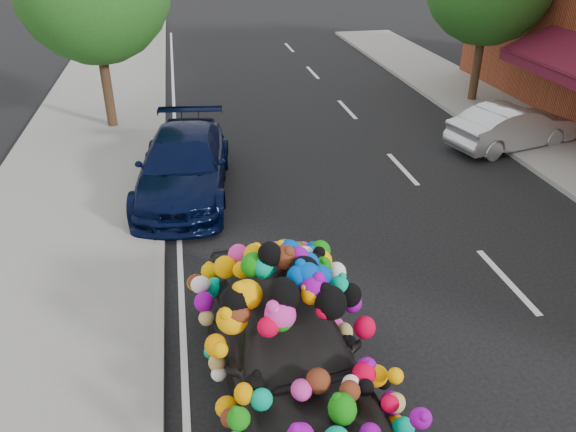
% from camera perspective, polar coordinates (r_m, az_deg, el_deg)
% --- Properties ---
extents(ground, '(100.00, 100.00, 0.00)m').
position_cam_1_polar(ground, '(9.31, 1.83, -8.98)').
color(ground, black).
rests_on(ground, ground).
extents(sidewalk, '(4.00, 60.00, 0.12)m').
position_cam_1_polar(sidewalk, '(9.49, -24.93, -10.83)').
color(sidewalk, gray).
rests_on(sidewalk, ground).
extents(kerb, '(0.15, 60.00, 0.13)m').
position_cam_1_polar(kerb, '(9.15, -12.93, -10.11)').
color(kerb, gray).
rests_on(kerb, ground).
extents(lane_markings, '(6.00, 50.00, 0.01)m').
position_cam_1_polar(lane_markings, '(10.57, 21.36, -6.12)').
color(lane_markings, silver).
rests_on(lane_markings, ground).
extents(plush_art_car, '(2.49, 4.63, 2.10)m').
position_cam_1_polar(plush_art_car, '(7.24, -0.41, -10.77)').
color(plush_art_car, black).
rests_on(plush_art_car, ground).
extents(navy_sedan, '(2.50, 4.96, 1.38)m').
position_cam_1_polar(navy_sedan, '(12.84, -10.57, 5.10)').
color(navy_sedan, black).
rests_on(navy_sedan, ground).
extents(silver_hatchback, '(3.81, 2.08, 1.19)m').
position_cam_1_polar(silver_hatchback, '(16.50, 21.82, 8.41)').
color(silver_hatchback, '#B7BBBF').
rests_on(silver_hatchback, ground).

